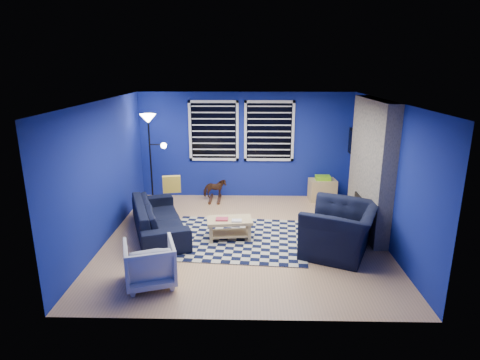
{
  "coord_description": "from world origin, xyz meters",
  "views": [
    {
      "loc": [
        0.08,
        -6.86,
        3.08
      ],
      "look_at": [
        -0.08,
        0.3,
        1.03
      ],
      "focal_mm": 30.0,
      "sensor_mm": 36.0,
      "label": 1
    }
  ],
  "objects_px": {
    "armchair_big": "(340,230)",
    "armchair_bent": "(150,263)",
    "rocking_horse": "(215,189)",
    "sofa": "(159,218)",
    "floor_lamp": "(150,131)",
    "cabinet": "(322,190)",
    "coffee_table": "(229,225)",
    "tv": "(355,144)"
  },
  "relations": [
    {
      "from": "cabinet",
      "to": "coffee_table",
      "type": "bearing_deg",
      "value": -137.39
    },
    {
      "from": "floor_lamp",
      "to": "armchair_big",
      "type": "bearing_deg",
      "value": -32.69
    },
    {
      "from": "armchair_bent",
      "to": "coffee_table",
      "type": "height_order",
      "value": "armchair_bent"
    },
    {
      "from": "sofa",
      "to": "cabinet",
      "type": "height_order",
      "value": "sofa"
    },
    {
      "from": "armchair_bent",
      "to": "tv",
      "type": "bearing_deg",
      "value": -153.82
    },
    {
      "from": "coffee_table",
      "to": "floor_lamp",
      "type": "xyz_separation_m",
      "value": [
        -1.83,
        1.88,
        1.41
      ]
    },
    {
      "from": "rocking_horse",
      "to": "cabinet",
      "type": "relative_size",
      "value": 0.82
    },
    {
      "from": "armchair_big",
      "to": "tv",
      "type": "bearing_deg",
      "value": -173.86
    },
    {
      "from": "tv",
      "to": "rocking_horse",
      "type": "xyz_separation_m",
      "value": [
        -3.16,
        0.12,
        -1.11
      ]
    },
    {
      "from": "sofa",
      "to": "cabinet",
      "type": "relative_size",
      "value": 3.32
    },
    {
      "from": "sofa",
      "to": "cabinet",
      "type": "xyz_separation_m",
      "value": [
        3.43,
        2.02,
        -0.05
      ]
    },
    {
      "from": "armchair_big",
      "to": "coffee_table",
      "type": "xyz_separation_m",
      "value": [
        -1.89,
        0.5,
        -0.13
      ]
    },
    {
      "from": "cabinet",
      "to": "armchair_bent",
      "type": "bearing_deg",
      "value": -134.01
    },
    {
      "from": "armchair_bent",
      "to": "coffee_table",
      "type": "relative_size",
      "value": 0.83
    },
    {
      "from": "sofa",
      "to": "armchair_big",
      "type": "xyz_separation_m",
      "value": [
        3.24,
        -0.73,
        0.1
      ]
    },
    {
      "from": "coffee_table",
      "to": "floor_lamp",
      "type": "distance_m",
      "value": 2.98
    },
    {
      "from": "sofa",
      "to": "rocking_horse",
      "type": "height_order",
      "value": "sofa"
    },
    {
      "from": "tv",
      "to": "sofa",
      "type": "relative_size",
      "value": 0.47
    },
    {
      "from": "tv",
      "to": "coffee_table",
      "type": "xyz_separation_m",
      "value": [
        -2.71,
        -2.06,
        -1.12
      ]
    },
    {
      "from": "cabinet",
      "to": "rocking_horse",
      "type": "bearing_deg",
      "value": 177.07
    },
    {
      "from": "rocking_horse",
      "to": "armchair_bent",
      "type": "bearing_deg",
      "value": 154.84
    },
    {
      "from": "armchair_big",
      "to": "coffee_table",
      "type": "height_order",
      "value": "armchair_big"
    },
    {
      "from": "sofa",
      "to": "coffee_table",
      "type": "height_order",
      "value": "sofa"
    },
    {
      "from": "rocking_horse",
      "to": "coffee_table",
      "type": "xyz_separation_m",
      "value": [
        0.45,
        -2.18,
        -0.01
      ]
    },
    {
      "from": "armchair_big",
      "to": "coffee_table",
      "type": "relative_size",
      "value": 1.48
    },
    {
      "from": "sofa",
      "to": "floor_lamp",
      "type": "distance_m",
      "value": 2.21
    },
    {
      "from": "rocking_horse",
      "to": "armchair_big",
      "type": "bearing_deg",
      "value": -154.56
    },
    {
      "from": "armchair_bent",
      "to": "cabinet",
      "type": "height_order",
      "value": "armchair_bent"
    },
    {
      "from": "sofa",
      "to": "rocking_horse",
      "type": "relative_size",
      "value": 4.07
    },
    {
      "from": "coffee_table",
      "to": "cabinet",
      "type": "distance_m",
      "value": 3.07
    },
    {
      "from": "cabinet",
      "to": "floor_lamp",
      "type": "bearing_deg",
      "value": -179.26
    },
    {
      "from": "armchair_big",
      "to": "armchair_bent",
      "type": "xyz_separation_m",
      "value": [
        -2.97,
        -1.09,
        -0.09
      ]
    },
    {
      "from": "sofa",
      "to": "armchair_bent",
      "type": "height_order",
      "value": "armchair_bent"
    },
    {
      "from": "sofa",
      "to": "cabinet",
      "type": "distance_m",
      "value": 3.98
    },
    {
      "from": "floor_lamp",
      "to": "armchair_bent",
      "type": "bearing_deg",
      "value": -77.79
    },
    {
      "from": "armchair_big",
      "to": "rocking_horse",
      "type": "distance_m",
      "value": 3.56
    },
    {
      "from": "sofa",
      "to": "armchair_big",
      "type": "distance_m",
      "value": 3.32
    },
    {
      "from": "rocking_horse",
      "to": "tv",
      "type": "bearing_deg",
      "value": -107.82
    },
    {
      "from": "floor_lamp",
      "to": "coffee_table",
      "type": "bearing_deg",
      "value": -45.85
    },
    {
      "from": "armchair_big",
      "to": "armchair_bent",
      "type": "bearing_deg",
      "value": -45.92
    },
    {
      "from": "tv",
      "to": "floor_lamp",
      "type": "xyz_separation_m",
      "value": [
        -4.54,
        -0.17,
        0.29
      ]
    },
    {
      "from": "tv",
      "to": "floor_lamp",
      "type": "distance_m",
      "value": 4.56
    }
  ]
}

